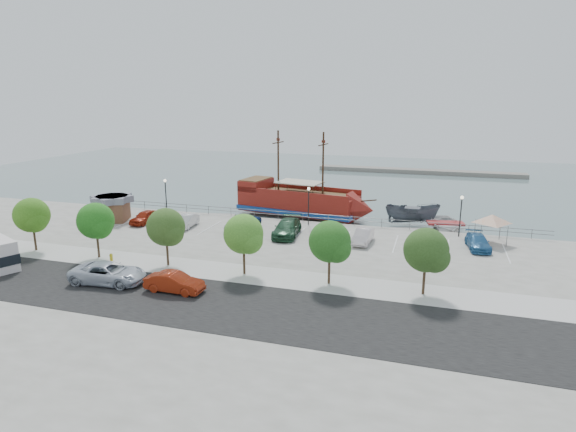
% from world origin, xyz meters
% --- Properties ---
extents(ground, '(160.00, 160.00, 0.00)m').
position_xyz_m(ground, '(0.00, 0.00, -1.00)').
color(ground, slate).
extents(land_slab, '(100.00, 58.00, 1.20)m').
position_xyz_m(land_slab, '(0.00, -21.00, -0.60)').
color(land_slab, gray).
rests_on(land_slab, ground).
extents(street, '(100.00, 8.00, 0.04)m').
position_xyz_m(street, '(0.00, -16.00, 0.01)').
color(street, black).
rests_on(street, land_slab).
extents(sidewalk, '(100.00, 4.00, 0.05)m').
position_xyz_m(sidewalk, '(0.00, -10.00, 0.01)').
color(sidewalk, silver).
rests_on(sidewalk, land_slab).
extents(seawall_railing, '(50.00, 0.06, 1.00)m').
position_xyz_m(seawall_railing, '(0.00, 7.80, 0.53)').
color(seawall_railing, slate).
rests_on(seawall_railing, land_slab).
extents(far_shore, '(40.00, 3.00, 0.80)m').
position_xyz_m(far_shore, '(10.00, 55.00, -0.60)').
color(far_shore, gray).
rests_on(far_shore, ground).
extents(pirate_ship, '(18.23, 7.70, 11.34)m').
position_xyz_m(pirate_ship, '(-1.95, 13.42, 0.90)').
color(pirate_ship, maroon).
rests_on(pirate_ship, ground).
extents(patrol_boat, '(6.57, 3.17, 2.44)m').
position_xyz_m(patrol_boat, '(10.98, 13.17, 0.22)').
color(patrol_boat, '#4B505A').
rests_on(patrol_boat, ground).
extents(speedboat, '(6.13, 7.63, 1.41)m').
position_xyz_m(speedboat, '(14.75, 11.35, -0.30)').
color(speedboat, silver).
rests_on(speedboat, ground).
extents(dock_west, '(7.98, 3.49, 0.44)m').
position_xyz_m(dock_west, '(-14.36, 9.20, -0.78)').
color(dock_west, gray).
rests_on(dock_west, ground).
extents(dock_mid, '(7.81, 3.79, 0.43)m').
position_xyz_m(dock_mid, '(9.37, 9.20, -0.79)').
color(dock_mid, gray).
rests_on(dock_mid, ground).
extents(dock_east, '(6.90, 4.49, 0.38)m').
position_xyz_m(dock_east, '(16.87, 9.20, -0.81)').
color(dock_east, gray).
rests_on(dock_east, ground).
extents(shed, '(4.54, 4.54, 2.94)m').
position_xyz_m(shed, '(-22.09, 1.63, 1.56)').
color(shed, brown).
rests_on(shed, land_slab).
extents(canopy_tent, '(4.47, 4.47, 3.26)m').
position_xyz_m(canopy_tent, '(18.85, 5.22, 2.84)').
color(canopy_tent, slate).
rests_on(canopy_tent, land_slab).
extents(street_van, '(6.03, 3.24, 1.61)m').
position_xyz_m(street_van, '(-10.28, -14.86, 0.81)').
color(street_van, '#B5BDCA').
rests_on(street_van, street).
extents(street_sedan, '(4.45, 1.60, 1.46)m').
position_xyz_m(street_sedan, '(-4.53, -14.88, 0.73)').
color(street_sedan, maroon).
rests_on(street_sedan, street).
extents(fire_hydrant, '(0.28, 0.28, 0.82)m').
position_xyz_m(fire_hydrant, '(-13.09, -10.80, 0.44)').
color(fire_hydrant, gold).
rests_on(fire_hydrant, sidewalk).
extents(lamp_post_left, '(0.36, 0.36, 4.28)m').
position_xyz_m(lamp_post_left, '(-18.00, 6.50, 2.94)').
color(lamp_post_left, black).
rests_on(lamp_post_left, land_slab).
extents(lamp_post_mid, '(0.36, 0.36, 4.28)m').
position_xyz_m(lamp_post_mid, '(0.00, 6.50, 2.94)').
color(lamp_post_mid, black).
rests_on(lamp_post_mid, land_slab).
extents(lamp_post_right, '(0.36, 0.36, 4.28)m').
position_xyz_m(lamp_post_right, '(16.00, 6.50, 2.94)').
color(lamp_post_right, black).
rests_on(lamp_post_right, land_slab).
extents(tree_a, '(3.30, 3.20, 5.00)m').
position_xyz_m(tree_a, '(-21.85, -10.07, 3.30)').
color(tree_a, '#473321').
rests_on(tree_a, sidewalk).
extents(tree_b, '(3.30, 3.20, 5.00)m').
position_xyz_m(tree_b, '(-14.85, -10.07, 3.30)').
color(tree_b, '#473321').
rests_on(tree_b, sidewalk).
extents(tree_c, '(3.30, 3.20, 5.00)m').
position_xyz_m(tree_c, '(-7.85, -10.07, 3.30)').
color(tree_c, '#473321').
rests_on(tree_c, sidewalk).
extents(tree_d, '(3.30, 3.20, 5.00)m').
position_xyz_m(tree_d, '(-0.85, -10.07, 3.30)').
color(tree_d, '#473321').
rests_on(tree_d, sidewalk).
extents(tree_e, '(3.30, 3.20, 5.00)m').
position_xyz_m(tree_e, '(6.15, -10.07, 3.30)').
color(tree_e, '#473321').
rests_on(tree_e, sidewalk).
extents(tree_f, '(3.30, 3.20, 5.00)m').
position_xyz_m(tree_f, '(13.15, -10.07, 3.30)').
color(tree_f, '#473321').
rests_on(tree_f, sidewalk).
extents(parked_car_a, '(2.01, 4.35, 1.44)m').
position_xyz_m(parked_car_a, '(-17.88, 1.68, 0.72)').
color(parked_car_a, maroon).
rests_on(parked_car_a, land_slab).
extents(parked_car_b, '(1.78, 4.18, 1.34)m').
position_xyz_m(parked_car_b, '(-12.53, 1.55, 0.67)').
color(parked_car_b, silver).
rests_on(parked_car_b, land_slab).
extents(parked_car_c, '(2.94, 5.33, 1.41)m').
position_xyz_m(parked_car_c, '(-6.26, 2.39, 0.71)').
color(parked_car_c, navy).
rests_on(parked_car_c, land_slab).
extents(parked_car_d, '(2.88, 5.96, 1.67)m').
position_xyz_m(parked_car_d, '(-0.97, 1.57, 0.84)').
color(parked_car_d, '#20492E').
rests_on(parked_car_d, land_slab).
extents(parked_car_e, '(2.47, 4.88, 1.59)m').
position_xyz_m(parked_car_e, '(3.48, 1.25, 0.80)').
color(parked_car_e, black).
rests_on(parked_car_e, land_slab).
extents(parked_car_f, '(1.71, 4.32, 1.40)m').
position_xyz_m(parked_car_f, '(6.91, 1.36, 0.70)').
color(parked_car_f, silver).
rests_on(parked_car_f, land_slab).
extents(parked_car_h, '(2.42, 4.77, 1.33)m').
position_xyz_m(parked_car_h, '(17.55, 2.73, 0.66)').
color(parked_car_h, '#2B6599').
rests_on(parked_car_h, land_slab).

